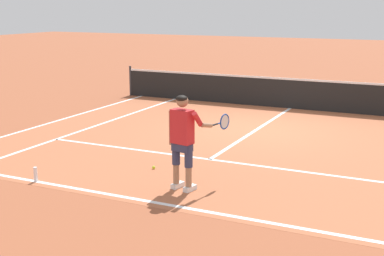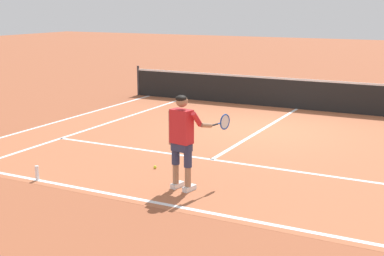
% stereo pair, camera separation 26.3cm
% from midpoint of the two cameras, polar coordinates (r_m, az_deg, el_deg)
% --- Properties ---
extents(ground_plane, '(80.00, 80.00, 0.00)m').
position_cam_midpoint_polar(ground_plane, '(14.34, 8.07, -0.14)').
color(ground_plane, '#9E5133').
extents(court_inner_surface, '(10.98, 9.54, 0.00)m').
position_cam_midpoint_polar(court_inner_surface, '(13.08, 6.09, -1.35)').
color(court_inner_surface, '#B2603D').
rests_on(court_inner_surface, ground).
extents(line_baseline, '(10.98, 0.10, 0.01)m').
position_cam_midpoint_polar(line_baseline, '(9.15, -4.36, -7.67)').
color(line_baseline, white).
rests_on(line_baseline, ground).
extents(line_service, '(8.23, 0.10, 0.01)m').
position_cam_midpoint_polar(line_service, '(11.45, 2.78, -3.37)').
color(line_service, white).
rests_on(line_service, ground).
extents(line_centre_service, '(0.10, 6.40, 0.01)m').
position_cam_midpoint_polar(line_centre_service, '(14.33, 8.06, -0.13)').
color(line_centre_service, white).
rests_on(line_centre_service, ground).
extents(line_singles_left, '(0.10, 9.14, 0.01)m').
position_cam_midpoint_polar(line_singles_left, '(15.00, -8.74, 0.43)').
color(line_singles_left, white).
rests_on(line_singles_left, ground).
extents(line_doubles_left, '(0.10, 9.14, 0.01)m').
position_cam_midpoint_polar(line_doubles_left, '(15.83, -12.79, 0.92)').
color(line_doubles_left, white).
rests_on(line_doubles_left, ground).
extents(tennis_net, '(11.96, 0.08, 1.07)m').
position_cam_midpoint_polar(tennis_net, '(17.24, 11.61, 3.62)').
color(tennis_net, '#333338').
rests_on(tennis_net, ground).
extents(tennis_player, '(0.81, 1.07, 1.71)m').
position_cam_midpoint_polar(tennis_player, '(9.36, -0.16, -0.83)').
color(tennis_player, white).
rests_on(tennis_player, ground).
extents(tennis_ball_near_feet, '(0.07, 0.07, 0.07)m').
position_cam_midpoint_polar(tennis_ball_near_feet, '(10.83, -3.26, -4.18)').
color(tennis_ball_near_feet, '#CCE02D').
rests_on(tennis_ball_near_feet, ground).
extents(water_bottle, '(0.07, 0.07, 0.28)m').
position_cam_midpoint_polar(water_bottle, '(10.47, -15.47, -4.64)').
color(water_bottle, white).
rests_on(water_bottle, ground).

